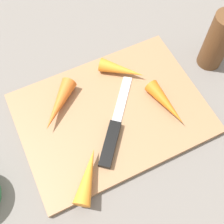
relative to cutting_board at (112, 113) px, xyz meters
name	(u,v)px	position (x,y,z in m)	size (l,w,h in m)	color
ground_plane	(112,115)	(0.00, 0.00, -0.01)	(1.40, 1.40, 0.00)	slate
cutting_board	(112,113)	(0.00, 0.00, 0.00)	(0.36, 0.26, 0.01)	#99704C
knife	(112,138)	(0.02, 0.05, 0.01)	(0.14, 0.17, 0.01)	#B7B7BC
carrot_shortest	(122,70)	(-0.06, -0.07, 0.02)	(0.03, 0.03, 0.09)	orange
carrot_longest	(58,105)	(0.09, -0.05, 0.02)	(0.03, 0.03, 0.11)	orange
carrot_short	(88,176)	(0.09, 0.10, 0.02)	(0.03, 0.03, 0.10)	orange
carrot_long	(166,103)	(-0.10, 0.04, 0.02)	(0.03, 0.03, 0.10)	orange
pepper_grinder	(218,41)	(-0.25, -0.03, 0.06)	(0.05, 0.05, 0.13)	brown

